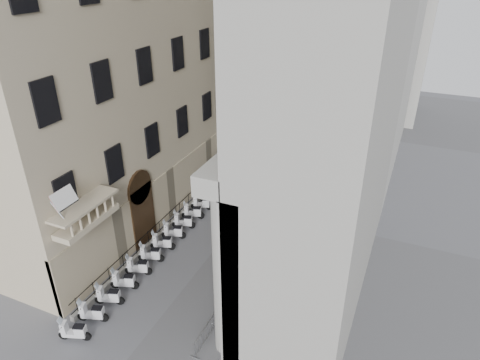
% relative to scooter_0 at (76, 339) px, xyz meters
% --- Properties ---
extents(iron_fence, '(0.30, 28.00, 1.40)m').
position_rel_scooter_0_xyz_m(iron_fence, '(-1.03, 14.86, 0.00)').
color(iron_fence, black).
rests_on(iron_fence, ground).
extents(blue_awning, '(1.60, 3.00, 3.00)m').
position_rel_scooter_0_xyz_m(blue_awning, '(7.42, 22.86, 0.00)').
color(blue_awning, navy).
rests_on(blue_awning, ground).
extents(flag, '(1.00, 1.40, 8.20)m').
position_rel_scooter_0_xyz_m(flag, '(-0.73, 1.86, 0.00)').
color(flag, '#9E0C11').
rests_on(flag, ground).
extents(scooter_0, '(1.51, 1.00, 1.50)m').
position_rel_scooter_0_xyz_m(scooter_0, '(0.00, 0.00, 0.00)').
color(scooter_0, white).
rests_on(scooter_0, ground).
extents(scooter_1, '(1.51, 1.00, 1.50)m').
position_rel_scooter_0_xyz_m(scooter_1, '(0.00, 1.43, 0.00)').
color(scooter_1, white).
rests_on(scooter_1, ground).
extents(scooter_2, '(1.51, 1.00, 1.50)m').
position_rel_scooter_0_xyz_m(scooter_2, '(0.00, 2.85, 0.00)').
color(scooter_2, white).
rests_on(scooter_2, ground).
extents(scooter_3, '(1.51, 1.00, 1.50)m').
position_rel_scooter_0_xyz_m(scooter_3, '(0.00, 4.28, 0.00)').
color(scooter_3, white).
rests_on(scooter_3, ground).
extents(scooter_4, '(1.51, 1.00, 1.50)m').
position_rel_scooter_0_xyz_m(scooter_4, '(0.00, 5.70, 0.00)').
color(scooter_4, white).
rests_on(scooter_4, ground).
extents(scooter_5, '(1.51, 1.00, 1.50)m').
position_rel_scooter_0_xyz_m(scooter_5, '(0.00, 7.13, 0.00)').
color(scooter_5, white).
rests_on(scooter_5, ground).
extents(scooter_6, '(1.51, 1.00, 1.50)m').
position_rel_scooter_0_xyz_m(scooter_6, '(0.00, 8.56, 0.00)').
color(scooter_6, white).
rests_on(scooter_6, ground).
extents(scooter_7, '(1.51, 1.00, 1.50)m').
position_rel_scooter_0_xyz_m(scooter_7, '(0.00, 9.98, 0.00)').
color(scooter_7, white).
rests_on(scooter_7, ground).
extents(scooter_8, '(1.51, 1.00, 1.50)m').
position_rel_scooter_0_xyz_m(scooter_8, '(0.00, 11.41, 0.00)').
color(scooter_8, white).
rests_on(scooter_8, ground).
extents(scooter_9, '(1.51, 1.00, 1.50)m').
position_rel_scooter_0_xyz_m(scooter_9, '(0.00, 12.84, 0.00)').
color(scooter_9, white).
rests_on(scooter_9, ground).
extents(scooter_10, '(1.51, 1.00, 1.50)m').
position_rel_scooter_0_xyz_m(scooter_10, '(0.00, 14.26, 0.00)').
color(scooter_10, white).
rests_on(scooter_10, ground).
extents(scooter_11, '(1.51, 1.00, 1.50)m').
position_rel_scooter_0_xyz_m(scooter_11, '(0.00, 15.69, 0.00)').
color(scooter_11, white).
rests_on(scooter_11, ground).
extents(scooter_12, '(1.51, 1.00, 1.50)m').
position_rel_scooter_0_xyz_m(scooter_12, '(0.00, 17.11, 0.00)').
color(scooter_12, white).
rests_on(scooter_12, ground).
extents(scooter_13, '(1.51, 1.00, 1.50)m').
position_rel_scooter_0_xyz_m(scooter_13, '(0.00, 18.54, 0.00)').
color(scooter_13, white).
rests_on(scooter_13, ground).
extents(scooter_14, '(1.51, 1.00, 1.50)m').
position_rel_scooter_0_xyz_m(scooter_14, '(0.00, 19.97, 0.00)').
color(scooter_14, white).
rests_on(scooter_14, ground).
extents(barrier_0, '(0.60, 2.40, 1.10)m').
position_rel_scooter_0_xyz_m(barrier_0, '(6.41, 2.65, 0.00)').
color(barrier_0, '#979A9E').
rests_on(barrier_0, ground).
extents(barrier_1, '(0.60, 2.40, 1.10)m').
position_rel_scooter_0_xyz_m(barrier_1, '(6.41, 5.15, 0.00)').
color(barrier_1, '#979A9E').
rests_on(barrier_1, ground).
extents(barrier_2, '(0.60, 2.40, 1.10)m').
position_rel_scooter_0_xyz_m(barrier_2, '(6.41, 7.65, 0.00)').
color(barrier_2, '#979A9E').
rests_on(barrier_2, ground).
extents(barrier_3, '(0.60, 2.40, 1.10)m').
position_rel_scooter_0_xyz_m(barrier_3, '(6.41, 10.15, 0.00)').
color(barrier_3, '#979A9E').
rests_on(barrier_3, ground).
extents(barrier_4, '(0.60, 2.40, 1.10)m').
position_rel_scooter_0_xyz_m(barrier_4, '(6.41, 12.65, 0.00)').
color(barrier_4, '#979A9E').
rests_on(barrier_4, ground).
extents(barrier_5, '(0.60, 2.40, 1.10)m').
position_rel_scooter_0_xyz_m(barrier_5, '(6.41, 15.15, 0.00)').
color(barrier_5, '#979A9E').
rests_on(barrier_5, ground).
extents(barrier_6, '(0.60, 2.40, 1.10)m').
position_rel_scooter_0_xyz_m(barrier_6, '(6.41, 17.65, 0.00)').
color(barrier_6, '#979A9E').
rests_on(barrier_6, ground).
extents(barrier_7, '(0.60, 2.40, 1.10)m').
position_rel_scooter_0_xyz_m(barrier_7, '(6.41, 20.15, 0.00)').
color(barrier_7, '#979A9E').
rests_on(barrier_7, ground).
extents(security_tent, '(4.33, 4.33, 3.51)m').
position_rel_scooter_0_xyz_m(security_tent, '(-0.33, 22.77, 2.94)').
color(security_tent, white).
rests_on(security_tent, ground).
extents(street_lamp, '(2.59, 0.22, 7.93)m').
position_rel_scooter_0_xyz_m(street_lamp, '(-0.63, 22.66, 4.71)').
color(street_lamp, '#93969B').
rests_on(street_lamp, ground).
extents(info_kiosk, '(0.29, 0.85, 1.79)m').
position_rel_scooter_0_xyz_m(info_kiosk, '(0.78, 16.08, 0.91)').
color(info_kiosk, black).
rests_on(info_kiosk, ground).
extents(pedestrian_a, '(0.70, 0.59, 1.64)m').
position_rel_scooter_0_xyz_m(pedestrian_a, '(3.45, 23.73, 0.82)').
color(pedestrian_a, '#0D1536').
rests_on(pedestrian_a, ground).
extents(pedestrian_b, '(0.96, 0.76, 1.92)m').
position_rel_scooter_0_xyz_m(pedestrian_b, '(4.39, 26.23, 0.96)').
color(pedestrian_b, black).
rests_on(pedestrian_b, ground).
extents(pedestrian_c, '(1.18, 1.06, 2.02)m').
position_rel_scooter_0_xyz_m(pedestrian_c, '(1.80, 31.20, 1.01)').
color(pedestrian_c, black).
rests_on(pedestrian_c, ground).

